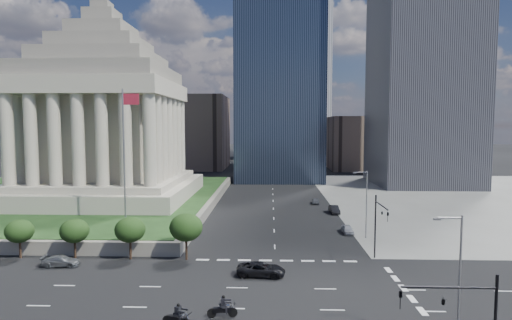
{
  "coord_description": "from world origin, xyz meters",
  "views": [
    {
      "loc": [
        -0.62,
        -37.49,
        16.57
      ],
      "look_at": [
        -2.31,
        12.32,
        12.57
      ],
      "focal_mm": 30.0,
      "sensor_mm": 36.0,
      "label": 1
    }
  ],
  "objects_px": {
    "war_memorial": "(105,102)",
    "street_lamp_north": "(365,200)",
    "parked_sedan_mid": "(334,210)",
    "motorcycle_lead": "(222,306)",
    "parked_sedan_far": "(316,201)",
    "traffic_signal_ne": "(379,220)",
    "suv_grey": "(61,261)",
    "street_lamp_south": "(458,273)",
    "traffic_signal_se": "(464,320)",
    "motorcycle_trail": "(177,315)",
    "parked_sedan_near": "(347,229)",
    "pickup_truck": "(261,269)",
    "flagpole": "(125,150)"
  },
  "relations": [
    {
      "from": "traffic_signal_se",
      "to": "street_lamp_south",
      "type": "relative_size",
      "value": 0.8
    },
    {
      "from": "war_memorial",
      "to": "suv_grey",
      "type": "xyz_separation_m",
      "value": [
        8.68,
        -37.0,
        -20.76
      ]
    },
    {
      "from": "motorcycle_lead",
      "to": "street_lamp_south",
      "type": "bearing_deg",
      "value": -19.83
    },
    {
      "from": "traffic_signal_se",
      "to": "suv_grey",
      "type": "height_order",
      "value": "traffic_signal_se"
    },
    {
      "from": "parked_sedan_mid",
      "to": "motorcycle_lead",
      "type": "distance_m",
      "value": 47.53
    },
    {
      "from": "war_memorial",
      "to": "parked_sedan_mid",
      "type": "relative_size",
      "value": 8.76
    },
    {
      "from": "traffic_signal_ne",
      "to": "motorcycle_lead",
      "type": "xyz_separation_m",
      "value": [
        -17.26,
        -15.5,
        -4.26
      ]
    },
    {
      "from": "war_memorial",
      "to": "street_lamp_south",
      "type": "height_order",
      "value": "war_memorial"
    },
    {
      "from": "war_memorial",
      "to": "street_lamp_south",
      "type": "xyz_separation_m",
      "value": [
        47.33,
        -54.0,
        -15.74
      ]
    },
    {
      "from": "suv_grey",
      "to": "motorcycle_trail",
      "type": "height_order",
      "value": "motorcycle_trail"
    },
    {
      "from": "traffic_signal_se",
      "to": "pickup_truck",
      "type": "distance_m",
      "value": 25.25
    },
    {
      "from": "war_memorial",
      "to": "traffic_signal_se",
      "type": "height_order",
      "value": "war_memorial"
    },
    {
      "from": "suv_grey",
      "to": "street_lamp_south",
      "type": "bearing_deg",
      "value": -117.85
    },
    {
      "from": "flagpole",
      "to": "traffic_signal_ne",
      "type": "bearing_deg",
      "value": -16.71
    },
    {
      "from": "suv_grey",
      "to": "parked_sedan_far",
      "type": "bearing_deg",
      "value": -43.65
    },
    {
      "from": "parked_sedan_far",
      "to": "traffic_signal_ne",
      "type": "bearing_deg",
      "value": -78.44
    },
    {
      "from": "war_memorial",
      "to": "traffic_signal_ne",
      "type": "xyz_separation_m",
      "value": [
        46.5,
        -34.3,
        -16.15
      ]
    },
    {
      "from": "motorcycle_trail",
      "to": "traffic_signal_se",
      "type": "bearing_deg",
      "value": -8.78
    },
    {
      "from": "pickup_truck",
      "to": "parked_sedan_mid",
      "type": "bearing_deg",
      "value": -17.64
    },
    {
      "from": "traffic_signal_ne",
      "to": "suv_grey",
      "type": "distance_m",
      "value": 38.2
    },
    {
      "from": "flagpole",
      "to": "pickup_truck",
      "type": "relative_size",
      "value": 3.74
    },
    {
      "from": "motorcycle_trail",
      "to": "parked_sedan_near",
      "type": "bearing_deg",
      "value": 75.47
    },
    {
      "from": "war_memorial",
      "to": "motorcycle_trail",
      "type": "bearing_deg",
      "value": -63.53
    },
    {
      "from": "flagpole",
      "to": "traffic_signal_ne",
      "type": "relative_size",
      "value": 2.5
    },
    {
      "from": "street_lamp_south",
      "to": "parked_sedan_mid",
      "type": "distance_m",
      "value": 49.14
    },
    {
      "from": "war_memorial",
      "to": "street_lamp_north",
      "type": "bearing_deg",
      "value": -25.92
    },
    {
      "from": "motorcycle_lead",
      "to": "war_memorial",
      "type": "bearing_deg",
      "value": 113.66
    },
    {
      "from": "street_lamp_north",
      "to": "suv_grey",
      "type": "distance_m",
      "value": 41.41
    },
    {
      "from": "traffic_signal_ne",
      "to": "parked_sedan_far",
      "type": "relative_size",
      "value": 2.17
    },
    {
      "from": "suv_grey",
      "to": "motorcycle_trail",
      "type": "xyz_separation_m",
      "value": [
        17.07,
        -14.71,
        0.39
      ]
    },
    {
      "from": "street_lamp_south",
      "to": "suv_grey",
      "type": "height_order",
      "value": "street_lamp_south"
    },
    {
      "from": "street_lamp_north",
      "to": "motorcycle_trail",
      "type": "relative_size",
      "value": 3.62
    },
    {
      "from": "war_memorial",
      "to": "motorcycle_trail",
      "type": "relative_size",
      "value": 14.11
    },
    {
      "from": "traffic_signal_se",
      "to": "parked_sedan_mid",
      "type": "relative_size",
      "value": 1.8
    },
    {
      "from": "flagpole",
      "to": "traffic_signal_se",
      "type": "distance_m",
      "value": 49.89
    },
    {
      "from": "parked_sedan_mid",
      "to": "parked_sedan_far",
      "type": "height_order",
      "value": "parked_sedan_mid"
    },
    {
      "from": "parked_sedan_mid",
      "to": "motorcycle_trail",
      "type": "xyz_separation_m",
      "value": [
        -19.75,
        -46.58,
        0.3
      ]
    },
    {
      "from": "motorcycle_lead",
      "to": "flagpole",
      "type": "bearing_deg",
      "value": 116.73
    },
    {
      "from": "pickup_truck",
      "to": "traffic_signal_ne",
      "type": "bearing_deg",
      "value": -66.78
    },
    {
      "from": "parked_sedan_far",
      "to": "motorcycle_lead",
      "type": "relative_size",
      "value": 1.39
    },
    {
      "from": "street_lamp_south",
      "to": "pickup_truck",
      "type": "height_order",
      "value": "street_lamp_south"
    },
    {
      "from": "flagpole",
      "to": "parked_sedan_near",
      "type": "height_order",
      "value": "flagpole"
    },
    {
      "from": "parked_sedan_far",
      "to": "motorcycle_lead",
      "type": "height_order",
      "value": "motorcycle_lead"
    },
    {
      "from": "parked_sedan_mid",
      "to": "parked_sedan_far",
      "type": "xyz_separation_m",
      "value": [
        -2.5,
        9.71,
        -0.1
      ]
    },
    {
      "from": "traffic_signal_ne",
      "to": "street_lamp_south",
      "type": "distance_m",
      "value": 19.72
    },
    {
      "from": "suv_grey",
      "to": "motorcycle_lead",
      "type": "xyz_separation_m",
      "value": [
        20.56,
        -12.8,
        0.36
      ]
    },
    {
      "from": "pickup_truck",
      "to": "parked_sedan_mid",
      "type": "distance_m",
      "value": 36.71
    },
    {
      "from": "pickup_truck",
      "to": "flagpole",
      "type": "bearing_deg",
      "value": 55.96
    },
    {
      "from": "war_memorial",
      "to": "motorcycle_trail",
      "type": "distance_m",
      "value": 61.25
    },
    {
      "from": "pickup_truck",
      "to": "parked_sedan_mid",
      "type": "relative_size",
      "value": 1.2
    }
  ]
}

